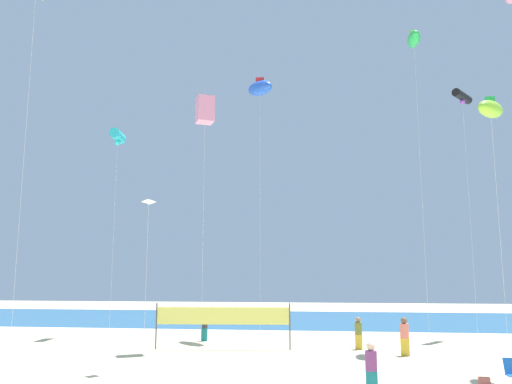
{
  "coord_description": "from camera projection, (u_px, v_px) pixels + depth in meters",
  "views": [
    {
      "loc": [
        2.87,
        -15.75,
        3.85
      ],
      "look_at": [
        -0.58,
        10.21,
        8.08
      ],
      "focal_mm": 36.33,
      "sensor_mm": 36.0,
      "label": 1
    }
  ],
  "objects": [
    {
      "name": "kite_green_inflatable",
      "position": [
        414.0,
        40.0,
        30.65
      ],
      "size": [
        0.84,
        2.13,
        18.24
      ],
      "color": "silver",
      "rests_on": "ground"
    },
    {
      "name": "kite_cyan_tube",
      "position": [
        118.0,
        137.0,
        35.67
      ],
      "size": [
        0.89,
        1.83,
        13.7
      ],
      "color": "silver",
      "rests_on": "ground"
    },
    {
      "name": "kite_lime_inflatable",
      "position": [
        491.0,
        109.0,
        21.32
      ],
      "size": [
        1.8,
        2.04,
        11.17
      ],
      "color": "silver",
      "rests_on": "ground"
    },
    {
      "name": "ocean_band",
      "position": [
        294.0,
        319.0,
        46.29
      ],
      "size": [
        120.0,
        20.0,
        0.01
      ],
      "primitive_type": "cube",
      "color": "#28608C",
      "rests_on": "ground"
    },
    {
      "name": "kite_pink_box",
      "position": [
        205.0,
        110.0,
        29.51
      ],
      "size": [
        1.25,
        1.25,
        13.93
      ],
      "color": "silver",
      "rests_on": "ground"
    },
    {
      "name": "volleyball_net",
      "position": [
        223.0,
        318.0,
        27.43
      ],
      "size": [
        7.15,
        0.7,
        2.4
      ],
      "color": "#4C4C51",
      "rests_on": "ground"
    },
    {
      "name": "beachgoer_plum_shirt",
      "position": [
        371.0,
        367.0,
        16.91
      ],
      "size": [
        0.39,
        0.39,
        1.69
      ],
      "rotation": [
        0.0,
        0.0,
        4.16
      ],
      "color": "#19727A",
      "rests_on": "ground"
    },
    {
      "name": "kite_white_diamond",
      "position": [
        149.0,
        204.0,
        22.33
      ],
      "size": [
        0.55,
        0.56,
        7.15
      ],
      "color": "silver",
      "rests_on": "ground"
    },
    {
      "name": "kite_blue_inflatable",
      "position": [
        260.0,
        88.0,
        35.0
      ],
      "size": [
        2.54,
        2.93,
        17.14
      ],
      "color": "silver",
      "rests_on": "ground"
    },
    {
      "name": "beachgoer_olive_shirt",
      "position": [
        358.0,
        332.0,
        27.33
      ],
      "size": [
        0.38,
        0.38,
        1.67
      ],
      "rotation": [
        0.0,
        0.0,
        1.82
      ],
      "color": "gold",
      "rests_on": "ground"
    },
    {
      "name": "beachgoer_coral_shirt",
      "position": [
        405.0,
        335.0,
        25.14
      ],
      "size": [
        0.42,
        0.42,
        1.83
      ],
      "rotation": [
        0.0,
        0.0,
        6.14
      ],
      "color": "gold",
      "rests_on": "ground"
    },
    {
      "name": "beach_handbag",
      "position": [
        484.0,
        382.0,
        18.21
      ],
      "size": [
        0.38,
        0.19,
        0.31
      ],
      "primitive_type": "cube",
      "color": "#EA7260",
      "rests_on": "ground"
    },
    {
      "name": "kite_black_tube",
      "position": [
        462.0,
        97.0,
        35.15
      ],
      "size": [
        1.73,
        2.15,
        16.16
      ],
      "color": "silver",
      "rests_on": "ground"
    },
    {
      "name": "beachgoer_charcoal_shirt",
      "position": [
        204.0,
        326.0,
        30.8
      ],
      "size": [
        0.38,
        0.38,
        1.64
      ],
      "rotation": [
        0.0,
        0.0,
        3.37
      ],
      "color": "#19727A",
      "rests_on": "ground"
    }
  ]
}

